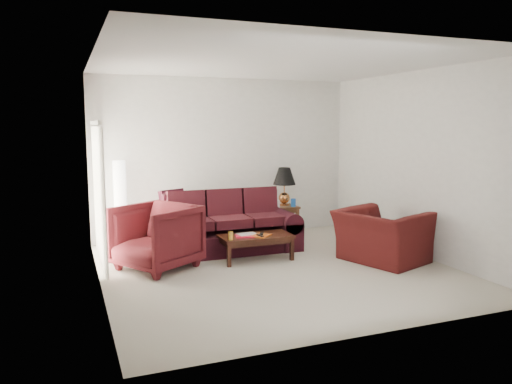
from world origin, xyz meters
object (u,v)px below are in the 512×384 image
Objects in this scene: sofa at (228,223)px; end_table at (283,220)px; floor_lamp at (120,204)px; armchair_right at (382,236)px; coffee_table at (256,247)px; armchair_left at (156,237)px.

sofa is 4.25× the size of end_table.
sofa is at bearing -29.74° from floor_lamp.
coffee_table is at bearing 46.57° from armchair_right.
armchair_right reaches higher than end_table.
sofa is at bearing 110.23° from coffee_table.
armchair_right is 1.98m from coffee_table.
end_table is at bearing -0.93° from floor_lamp.
sofa is at bearing 34.99° from armchair_right.
end_table is 2.44m from armchair_right.
end_table is 0.53× the size of armchair_left.
armchair_left is at bearing -77.44° from floor_lamp.
floor_lamp is at bearing 37.51° from armchair_right.
end_table is at bearing 85.45° from armchair_left.
armchair_left reaches higher than armchair_right.
floor_lamp is 1.35× the size of coffee_table.
end_table is 3.11m from armchair_left.
armchair_right is (3.36, -0.87, -0.08)m from armchair_left.
end_table is (1.42, 0.89, -0.21)m from sofa.
armchair_right is 1.09× the size of coffee_table.
armchair_left is at bearing -156.94° from sofa.
end_table is 3.11m from floor_lamp.
coffee_table is at bearing 54.28° from armchair_left.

